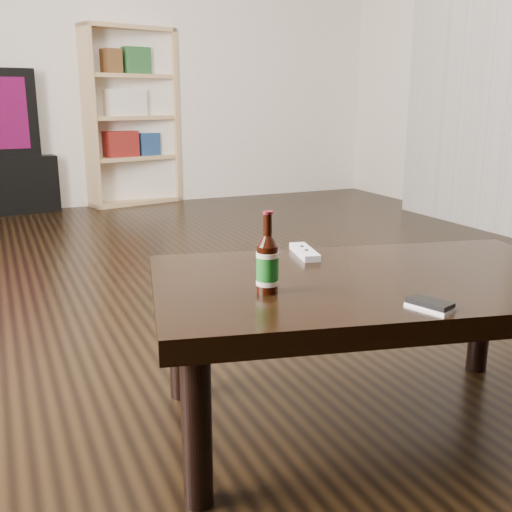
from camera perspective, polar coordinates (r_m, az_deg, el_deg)
name	(u,v)px	position (r m, az deg, el deg)	size (l,w,h in m)	color
floor	(240,315)	(2.55, -1.55, -5.66)	(5.00, 6.00, 0.01)	black
wall_back	(99,41)	(5.33, -14.76, 19.22)	(5.00, 0.02, 2.70)	beige
chimney_breast	(485,31)	(4.74, 20.94, 19.40)	(0.30, 1.20, 2.70)	white
bookshelf	(126,114)	(5.41, -12.31, 13.09)	(0.86, 0.55, 1.47)	tan
coffee_table	(371,297)	(1.63, 10.93, -3.84)	(1.26, 0.90, 0.43)	black
beer_bottle	(267,264)	(1.43, 1.10, -0.81)	(0.07, 0.07, 0.20)	black
phone	(430,304)	(1.40, 16.25, -4.44)	(0.08, 0.11, 0.02)	silver
remote	(305,252)	(1.80, 4.65, 0.39)	(0.08, 0.18, 0.02)	silver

